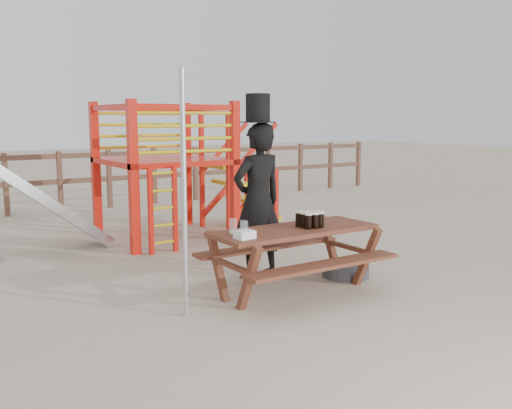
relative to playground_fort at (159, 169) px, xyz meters
name	(u,v)px	position (x,y,z in m)	size (l,w,h in m)	color
ground	(294,300)	(-0.12, -3.58, -1.07)	(60.00, 60.00, 0.00)	tan
back_fence	(85,174)	(-0.12, 3.42, -0.34)	(15.09, 0.09, 1.20)	brown
playground_fort	(159,169)	(0.00, 0.00, 0.00)	(4.71, 1.84, 2.10)	red
picnic_table	(294,252)	(0.05, -3.36, -0.63)	(1.81, 1.25, 0.70)	brown
man_with_hat	(258,197)	(0.04, -2.66, -0.12)	(0.68, 0.47, 2.12)	black
metal_pole	(184,196)	(-1.26, -3.40, 0.07)	(0.05, 0.05, 2.29)	#B2B2B7
parasol_base	(346,271)	(0.92, -3.21, -1.01)	(0.54, 0.54, 0.23)	#323237
paper_bag	(245,235)	(-0.68, -3.51, -0.33)	(0.18, 0.14, 0.08)	white
stout_pints	(310,219)	(0.21, -3.42, -0.29)	(0.25, 0.25, 0.17)	black
empty_glasses	(239,228)	(-0.62, -3.31, -0.30)	(0.11, 0.23, 0.15)	silver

